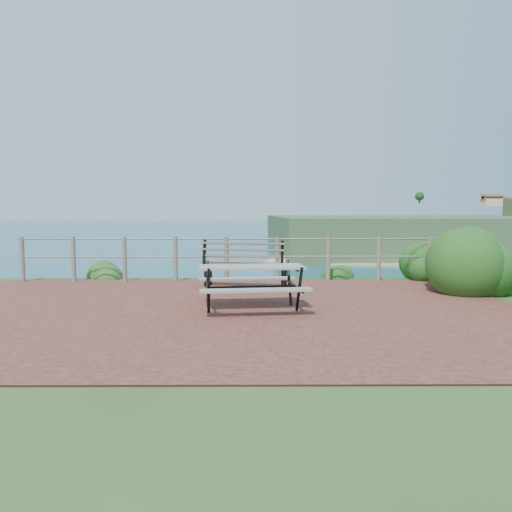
{
  "coord_description": "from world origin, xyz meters",
  "views": [
    {
      "loc": [
        0.59,
        -7.86,
        1.56
      ],
      "look_at": [
        0.65,
        1.45,
        0.75
      ],
      "focal_mm": 35.0,
      "sensor_mm": 36.0,
      "label": 1
    }
  ],
  "objects": [
    {
      "name": "shrub_right_front",
      "position": [
        5.13,
        2.02,
        0.0
      ],
      "size": [
        1.55,
        1.55,
        2.19
      ],
      "primitive_type": "ellipsoid",
      "color": "#1F4916",
      "rests_on": "ground"
    },
    {
      "name": "safety_railing",
      "position": [
        0.0,
        3.35,
        0.57
      ],
      "size": [
        9.4,
        0.1,
        1.0
      ],
      "color": "#6B5B4C",
      "rests_on": "ground"
    },
    {
      "name": "shrub_lip_east",
      "position": [
        2.62,
        4.16,
        0.0
      ],
      "size": [
        0.75,
        0.75,
        0.48
      ],
      "primitive_type": "ellipsoid",
      "color": "#1F4916",
      "rests_on": "ground"
    },
    {
      "name": "picnic_table",
      "position": [
        0.57,
        0.02,
        0.45
      ],
      "size": [
        1.72,
        1.43,
        0.7
      ],
      "rotation": [
        0.0,
        0.0,
        0.11
      ],
      "color": "gray",
      "rests_on": "ground"
    },
    {
      "name": "shrub_right_edge",
      "position": [
        4.57,
        3.71,
        0.0
      ],
      "size": [
        1.07,
        1.07,
        1.53
      ],
      "primitive_type": "ellipsoid",
      "color": "#1F4916",
      "rests_on": "ground"
    },
    {
      "name": "shrub_lip_west",
      "position": [
        -2.89,
        4.04,
        0.0
      ],
      "size": [
        0.84,
        0.84,
        0.61
      ],
      "primitive_type": "ellipsoid",
      "color": "#255821",
      "rests_on": "ground"
    },
    {
      "name": "ground",
      "position": [
        0.0,
        0.0,
        0.0
      ],
      "size": [
        10.0,
        7.0,
        0.12
      ],
      "primitive_type": "cube",
      "color": "brown",
      "rests_on": "ground"
    },
    {
      "name": "park_bench",
      "position": [
        0.44,
        2.44,
        0.65
      ],
      "size": [
        1.81,
        0.81,
        0.99
      ],
      "rotation": [
        0.0,
        0.0,
        -0.22
      ],
      "color": "brown",
      "rests_on": "ground"
    },
    {
      "name": "ocean",
      "position": [
        0.0,
        200.0,
        0.0
      ],
      "size": [
        1200.0,
        1200.0,
        0.0
      ],
      "primitive_type": "plane",
      "color": "#14687A",
      "rests_on": "ground"
    }
  ]
}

